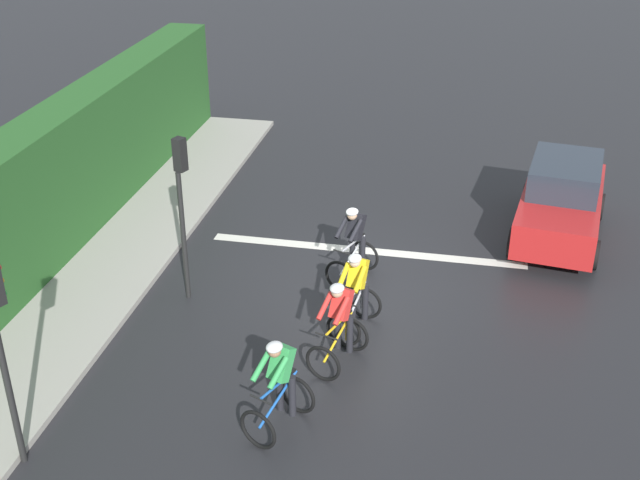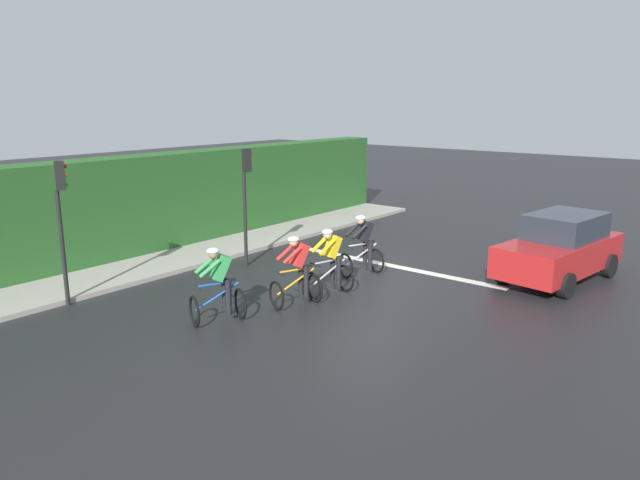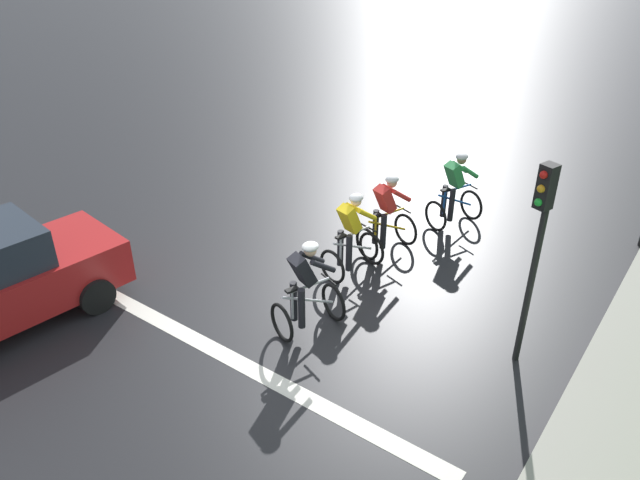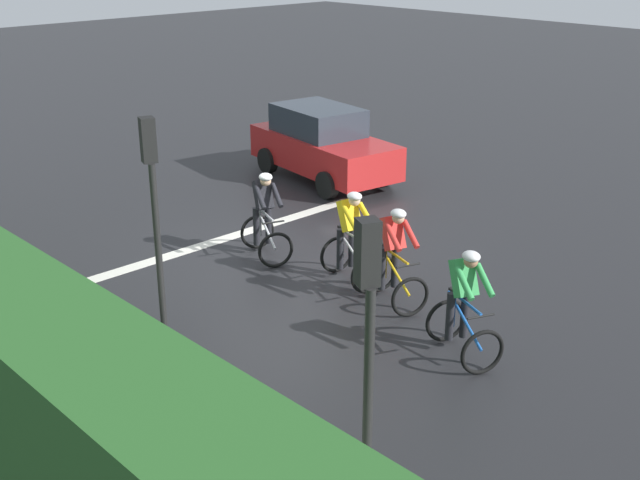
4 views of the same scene
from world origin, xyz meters
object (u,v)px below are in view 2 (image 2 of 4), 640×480
(cyclist_second, at_px, (297,272))
(traffic_light_near_crossing, at_px, (246,189))
(car_red, at_px, (560,248))
(cyclist_lead, at_px, (219,287))
(cyclist_fourth, at_px, (363,247))
(cyclist_mid, at_px, (330,263))
(traffic_light_far_junction, at_px, (62,211))

(cyclist_second, relative_size, traffic_light_near_crossing, 0.50)
(car_red, relative_size, traffic_light_near_crossing, 1.29)
(cyclist_lead, relative_size, cyclist_fourth, 1.00)
(cyclist_lead, relative_size, cyclist_mid, 1.00)
(car_red, relative_size, traffic_light_far_junction, 1.29)
(cyclist_second, height_order, car_red, car_red)
(car_red, distance_m, traffic_light_far_junction, 12.37)
(cyclist_lead, bearing_deg, traffic_light_near_crossing, -52.20)
(cyclist_fourth, distance_m, car_red, 5.18)
(cyclist_lead, height_order, traffic_light_far_junction, traffic_light_far_junction)
(cyclist_mid, bearing_deg, car_red, -129.26)
(cyclist_lead, relative_size, cyclist_second, 1.00)
(cyclist_second, xyz_separation_m, traffic_light_near_crossing, (3.34, -1.68, 1.43))
(car_red, bearing_deg, traffic_light_near_crossing, 29.65)
(cyclist_second, relative_size, traffic_light_far_junction, 0.50)
(cyclist_second, distance_m, cyclist_mid, 1.09)
(traffic_light_far_junction, bearing_deg, cyclist_fourth, -122.19)
(cyclist_lead, height_order, cyclist_mid, same)
(cyclist_fourth, relative_size, traffic_light_far_junction, 0.50)
(cyclist_second, distance_m, cyclist_fourth, 2.97)
(cyclist_lead, xyz_separation_m, cyclist_mid, (-0.72, -2.93, 0.00))
(cyclist_lead, bearing_deg, car_red, -120.97)
(cyclist_second, height_order, traffic_light_far_junction, traffic_light_far_junction)
(cyclist_mid, distance_m, cyclist_fourth, 1.91)
(car_red, bearing_deg, cyclist_fourth, 34.34)
(cyclist_lead, height_order, cyclist_second, same)
(cyclist_mid, relative_size, car_red, 0.39)
(cyclist_lead, relative_size, traffic_light_far_junction, 0.50)
(cyclist_fourth, bearing_deg, traffic_light_far_junction, 57.81)
(cyclist_mid, bearing_deg, cyclist_fourth, -79.40)
(cyclist_mid, bearing_deg, traffic_light_far_junction, 45.53)
(cyclist_fourth, bearing_deg, cyclist_second, 94.53)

